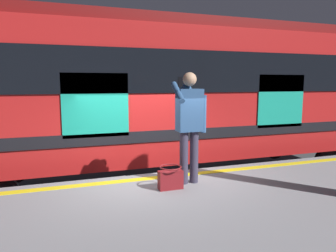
% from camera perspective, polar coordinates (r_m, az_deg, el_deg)
% --- Properties ---
extents(ground_plane, '(24.84, 24.84, 0.00)m').
position_cam_1_polar(ground_plane, '(6.19, -2.94, -18.42)').
color(ground_plane, '#3D3D3F').
extents(safety_line, '(13.99, 0.16, 0.01)m').
position_cam_1_polar(safety_line, '(5.51, -2.14, -9.37)').
color(safety_line, yellow).
rests_on(safety_line, platform).
extents(track_rail_near, '(18.56, 0.08, 0.16)m').
position_cam_1_polar(track_rail_near, '(7.55, -6.33, -12.81)').
color(track_rail_near, slate).
rests_on(track_rail_near, ground).
extents(track_rail_far, '(18.56, 0.08, 0.16)m').
position_cam_1_polar(track_rail_far, '(8.88, -8.42, -9.64)').
color(track_rail_far, slate).
rests_on(track_rail_far, ground).
extents(train_carriage, '(12.46, 2.81, 4.04)m').
position_cam_1_polar(train_carriage, '(8.12, 1.38, 6.59)').
color(train_carriage, red).
rests_on(train_carriage, ground).
extents(passenger, '(0.57, 0.55, 1.80)m').
position_cam_1_polar(passenger, '(5.04, 3.90, 1.33)').
color(passenger, '#383347').
rests_on(passenger, platform).
extents(handbag, '(0.38, 0.34, 0.36)m').
position_cam_1_polar(handbag, '(4.91, 0.46, -9.50)').
color(handbag, maroon).
rests_on(handbag, platform).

